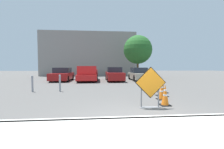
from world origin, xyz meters
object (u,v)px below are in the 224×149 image
Objects in this scene: traffic_cone_nearest at (165,95)px; pickup_truck at (88,74)px; traffic_cone_fourth at (163,87)px; bollard_nearest at (60,83)px; traffic_cone_third at (162,90)px; parked_car_third at (139,74)px; road_closed_sign at (151,86)px; traffic_cone_second at (162,91)px; bollard_second at (32,83)px; parked_car_nearest at (62,75)px; parked_car_second at (114,75)px.

pickup_truck is (-3.78, 10.77, 0.32)m from traffic_cone_nearest.
bollard_nearest is at bearing 171.17° from traffic_cone_fourth.
traffic_cone_third is 0.14× the size of parked_car_third.
traffic_cone_fourth is (1.15, 2.85, -0.09)m from traffic_cone_nearest.
road_closed_sign is 2.43× the size of traffic_cone_third.
traffic_cone_second is 10.56m from pickup_truck.
traffic_cone_nearest is 11.42m from pickup_truck.
bollard_second reaches higher than traffic_cone_nearest.
parked_car_nearest is 4.37× the size of bollard_nearest.
parked_car_nearest is 7.53m from bollard_second.
parked_car_second reaches higher than bollard_nearest.
road_closed_sign is 0.33× the size of parked_car_nearest.
parked_car_third is at bearing 76.96° from road_closed_sign.
traffic_cone_second is at bearing 73.90° from traffic_cone_nearest.
traffic_cone_second is 0.14× the size of pickup_truck.
bollard_second is (-5.93, 4.11, -0.29)m from road_closed_sign.
road_closed_sign reaches higher than traffic_cone_third.
parked_car_second reaches higher than parked_car_nearest.
bollard_nearest reaches higher than bollard_second.
road_closed_sign is 0.27× the size of pickup_truck.
traffic_cone_fourth is 0.61× the size of bollard_nearest.
parked_car_second reaches higher than parked_car_third.
parked_car_third is 11.27m from bollard_second.
bollard_nearest is (-6.15, 0.96, 0.24)m from traffic_cone_fourth.
pickup_truck is at bearing -1.96° from parked_car_second.
road_closed_sign is at bearing 90.48° from parked_car_second.
traffic_cone_fourth is 11.52m from parked_car_nearest.
parked_car_nearest is (-5.93, 11.64, -0.16)m from road_closed_sign.
parked_car_third is at bearing 80.10° from traffic_cone_nearest.
parked_car_third is (2.64, 11.42, -0.15)m from road_closed_sign.
bollard_second is (-1.63, 0.00, -0.02)m from bollard_nearest.
pickup_truck reaches higher than bollard_nearest.
pickup_truck is 7.53m from bollard_second.
road_closed_sign is 5.95m from bollard_nearest.
road_closed_sign is at bearing -122.64° from traffic_cone_third.
bollard_nearest is (-4.08, -6.90, -0.14)m from parked_car_second.
traffic_cone_fourth is 0.15× the size of parked_car_second.
pickup_truck is at bearing 116.52° from traffic_cone_third.
bollard_second is (-7.31, 1.96, 0.23)m from traffic_cone_third.
parked_car_third is at bearing -176.56° from pickup_truck.
traffic_cone_second is at bearing 80.78° from parked_car_third.
road_closed_sign is 1.46× the size of bollard_nearest.
road_closed_sign is at bearing -156.52° from traffic_cone_nearest.
parked_car_third is at bearing 82.22° from traffic_cone_third.
traffic_cone_third is 0.14× the size of parked_car_nearest.
road_closed_sign is at bearing -43.73° from bollard_nearest.
parked_car_third is 10.08m from bollard_nearest.
road_closed_sign reaches higher than bollard_nearest.
parked_car_nearest is (-6.94, 10.29, 0.28)m from traffic_cone_second.
road_closed_sign is 1.74m from traffic_cone_second.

